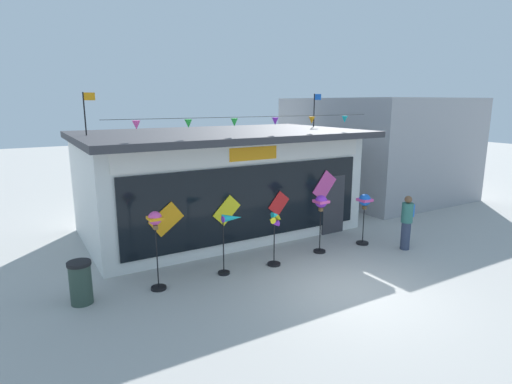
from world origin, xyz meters
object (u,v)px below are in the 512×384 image
object	(u,v)px
trash_bin	(81,282)
person_near_camera	(407,221)
kite_shop_building	(218,180)
wind_spinner_left	(230,229)
wind_spinner_far_left	(156,231)
wind_spinner_center_right	(321,208)
wind_spinner_center_left	(275,232)
wind_spinner_right	(364,206)

from	to	relation	value
trash_bin	person_near_camera	bearing A→B (deg)	-8.11
kite_shop_building	wind_spinner_left	size ratio (longest dim) A/B	5.75
kite_shop_building	wind_spinner_far_left	distance (m)	4.96
wind_spinner_center_right	trash_bin	bearing A→B (deg)	178.42
person_near_camera	wind_spinner_left	bearing A→B (deg)	-123.65
wind_spinner_center_left	wind_spinner_center_right	xyz separation A→B (m)	(1.73, 0.18, 0.40)
wind_spinner_right	person_near_camera	size ratio (longest dim) A/B	0.97
kite_shop_building	wind_spinner_center_left	distance (m)	3.89
wind_spinner_left	wind_spinner_center_left	xyz separation A→B (m)	(1.27, -0.19, -0.22)
wind_spinner_far_left	wind_spinner_center_right	xyz separation A→B (m)	(4.96, -0.01, -0.09)
kite_shop_building	wind_spinner_center_left	xyz separation A→B (m)	(-0.14, -3.81, -0.78)
kite_shop_building	trash_bin	world-z (taller)	kite_shop_building
kite_shop_building	trash_bin	size ratio (longest dim) A/B	9.34
wind_spinner_far_left	wind_spinner_left	xyz separation A→B (m)	(1.96, 0.01, -0.27)
wind_spinner_center_right	wind_spinner_right	distance (m)	1.66
wind_spinner_left	wind_spinner_right	xyz separation A→B (m)	(4.66, -0.13, 0.06)
person_near_camera	wind_spinner_far_left	bearing A→B (deg)	-120.53
wind_spinner_far_left	person_near_camera	xyz separation A→B (m)	(7.41, -1.12, -0.58)
wind_spinner_left	person_near_camera	bearing A→B (deg)	-11.72
kite_shop_building	trash_bin	bearing A→B (deg)	-145.79
wind_spinner_far_left	wind_spinner_right	xyz separation A→B (m)	(6.61, -0.12, -0.21)
kite_shop_building	person_near_camera	size ratio (longest dim) A/B	5.49
wind_spinner_center_left	wind_spinner_right	size ratio (longest dim) A/B	0.94
wind_spinner_left	person_near_camera	world-z (taller)	person_near_camera
wind_spinner_center_left	wind_spinner_left	bearing A→B (deg)	171.41
trash_bin	wind_spinner_center_right	bearing A→B (deg)	-1.58
kite_shop_building	wind_spinner_center_right	size ratio (longest dim) A/B	5.24
person_near_camera	wind_spinner_center_left	bearing A→B (deg)	-124.59
wind_spinner_right	wind_spinner_center_left	bearing A→B (deg)	-178.94
wind_spinner_far_left	wind_spinner_center_right	bearing A→B (deg)	-0.06
wind_spinner_center_right	wind_spinner_center_left	bearing A→B (deg)	-174.19
kite_shop_building	trash_bin	xyz separation A→B (m)	(-5.07, -3.45, -1.27)
wind_spinner_far_left	trash_bin	world-z (taller)	wind_spinner_far_left
wind_spinner_center_right	kite_shop_building	bearing A→B (deg)	113.64
wind_spinner_far_left	wind_spinner_center_right	distance (m)	4.96
wind_spinner_center_left	person_near_camera	size ratio (longest dim) A/B	0.92
kite_shop_building	wind_spinner_right	world-z (taller)	kite_shop_building
kite_shop_building	wind_spinner_right	xyz separation A→B (m)	(3.25, -3.74, -0.50)
wind_spinner_far_left	person_near_camera	bearing A→B (deg)	-8.60
wind_spinner_far_left	wind_spinner_right	distance (m)	6.62
kite_shop_building	person_near_camera	distance (m)	6.29
person_near_camera	wind_spinner_right	bearing A→B (deg)	-163.58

